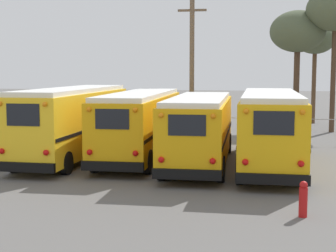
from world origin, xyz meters
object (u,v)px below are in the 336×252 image
school_bus_1 (140,122)px  school_bus_2 (200,128)px  utility_pole (192,63)px  bare_tree_2 (298,33)px  school_bus_3 (270,127)px  bare_tree_1 (315,40)px  fire_hydrant (303,199)px  bare_tree_0 (336,11)px  school_bus_0 (73,121)px

school_bus_1 → school_bus_2: 3.32m
utility_pole → bare_tree_2: (6.65, 4.48, 2.08)m
school_bus_2 → utility_pole: 10.72m
school_bus_2 → utility_pole: size_ratio=1.08×
school_bus_3 → bare_tree_1: size_ratio=1.34×
bare_tree_1 → fire_hydrant: size_ratio=7.38×
utility_pole → fire_hydrant: bearing=-71.9°
school_bus_1 → bare_tree_2: size_ratio=1.29×
utility_pole → school_bus_3: bearing=-64.2°
bare_tree_0 → fire_hydrant: bearing=-98.7°
school_bus_1 → school_bus_2: size_ratio=1.10×
school_bus_2 → bare_tree_1: bearing=71.5°
school_bus_3 → fire_hydrant: school_bus_3 is taller
school_bus_1 → utility_pole: 9.28m
school_bus_1 → bare_tree_1: bare_tree_1 is taller
school_bus_0 → fire_hydrant: school_bus_0 is taller
bare_tree_2 → utility_pole: bearing=-146.1°
utility_pole → bare_tree_0: bare_tree_0 is taller
school_bus_0 → school_bus_2: size_ratio=1.05×
school_bus_2 → bare_tree_2: size_ratio=1.17×
bare_tree_0 → bare_tree_2: size_ratio=1.16×
school_bus_3 → fire_hydrant: size_ratio=9.88×
school_bus_1 → utility_pole: utility_pole is taller
utility_pole → fire_hydrant: size_ratio=8.57×
fire_hydrant → utility_pole: bearing=108.1°
bare_tree_0 → bare_tree_1: size_ratio=1.24×
school_bus_1 → school_bus_3: (6.01, -1.25, 0.05)m
fire_hydrant → school_bus_1: bearing=128.1°
school_bus_1 → fire_hydrant: size_ratio=10.15×
school_bus_0 → utility_pole: utility_pole is taller
school_bus_2 → utility_pole: bearing=100.2°
school_bus_3 → bare_tree_2: 15.39m
bare_tree_0 → bare_tree_1: 5.84m
school_bus_0 → school_bus_2: (6.01, -0.51, -0.15)m
school_bus_0 → school_bus_1: 3.14m
utility_pole → fire_hydrant: utility_pole is taller
bare_tree_2 → school_bus_1: bearing=-120.6°
school_bus_3 → bare_tree_0: size_ratio=1.08×
school_bus_0 → utility_pole: 10.87m
school_bus_0 → school_bus_1: school_bus_0 is taller
school_bus_0 → school_bus_1: size_ratio=0.95×
fire_hydrant → bare_tree_2: bearing=87.6°
bare_tree_2 → fire_hydrant: 22.90m
school_bus_2 → school_bus_1: bearing=154.9°
bare_tree_1 → bare_tree_2: 4.62m
school_bus_2 → school_bus_0: bearing=175.2°
bare_tree_0 → bare_tree_2: bearing=151.6°
school_bus_1 → bare_tree_1: 20.45m
bare_tree_0 → fire_hydrant: size_ratio=9.14×
utility_pole → bare_tree_0: size_ratio=0.94×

